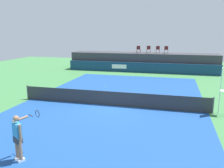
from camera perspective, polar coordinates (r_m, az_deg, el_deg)
name	(u,v)px	position (r m, az deg, el deg)	size (l,w,h in m)	color
ground_plane	(121,94)	(18.44, 2.20, -2.48)	(48.00, 48.00, 0.00)	#3D7A42
court_inner	(111,105)	(15.64, -0.22, -5.18)	(12.00, 22.00, 0.00)	#1C478C
sponsor_wall	(140,68)	(28.47, 6.82, 3.93)	(18.00, 0.22, 1.20)	navy
spectator_platform	(143,62)	(30.18, 7.34, 5.34)	(18.00, 2.80, 2.20)	#38383D
spectator_chair_far_left	(139,49)	(29.82, 6.38, 8.36)	(0.45, 0.45, 0.89)	#561919
spectator_chair_left	(149,49)	(30.04, 8.79, 8.32)	(0.47, 0.47, 0.89)	#561919
spectator_chair_center	(158,49)	(29.91, 10.94, 8.23)	(0.47, 0.47, 0.89)	#561919
spectator_chair_right	(166,49)	(29.79, 12.89, 8.13)	(0.46, 0.46, 0.89)	#561919
umpire_chair	(222,88)	(15.01, 24.96, -0.83)	(0.50, 0.50, 2.76)	white
tennis_net	(111,99)	(15.51, -0.22, -3.51)	(12.40, 0.02, 0.95)	#2D2D2D
net_post_near	(28,92)	(18.07, -19.59, -1.87)	(0.10, 0.10, 1.00)	#4C4C51
net_post_far	(213,105)	(15.19, 23.09, -4.76)	(0.10, 0.10, 1.00)	#4C4C51
tennis_player	(18,136)	(9.58, -21.56, -11.58)	(0.66, 1.26, 1.77)	white
tennis_ball	(104,87)	(20.88, -1.90, -0.61)	(0.07, 0.07, 0.07)	#D8EA33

